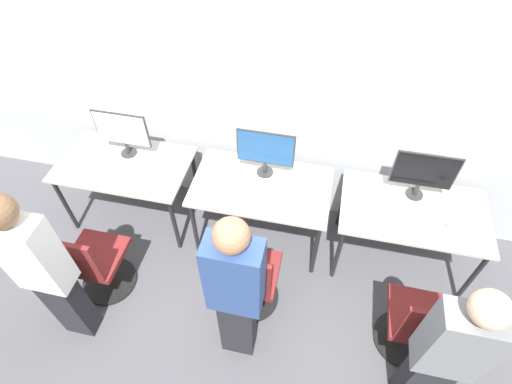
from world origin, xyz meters
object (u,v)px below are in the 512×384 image
keyboard_left (116,174)px  office_chair_right (416,327)px  keyboard_center (257,198)px  mouse_center (288,205)px  mouse_right (450,226)px  monitor_left (122,131)px  monitor_right (424,173)px  monitor_center (265,151)px  mouse_left (144,176)px  office_chair_center (250,281)px  office_chair_left (95,265)px  person_center (236,292)px  person_left (43,270)px  person_right (446,354)px  keyboard_right (416,219)px

keyboard_left → office_chair_right: (2.65, -0.69, -0.36)m
keyboard_center → mouse_center: (0.26, -0.02, 0.01)m
office_chair_right → mouse_right: bearing=75.6°
monitor_left → monitor_right: same height
monitor_right → office_chair_right: monitor_right is taller
monitor_center → office_chair_right: (1.36, -1.00, -0.62)m
monitor_left → mouse_left: bearing=-45.5°
office_chair_center → mouse_right: bearing=22.3°
office_chair_left → mouse_center: 1.68m
mouse_center → person_center: size_ratio=0.06×
keyboard_left → mouse_center: 1.55m
office_chair_right → monitor_left: bearing=159.8°
mouse_left → mouse_center: (1.29, -0.05, 0.00)m
person_left → mouse_right: 3.02m
mouse_center → person_right: person_right is taller
monitor_center → monitor_right: same height
keyboard_center → office_chair_center: office_chair_center is taller
keyboard_right → mouse_center: bearing=-175.3°
person_right → monitor_left: bearing=153.3°
keyboard_center → office_chair_right: bearing=-26.5°
office_chair_center → keyboard_right: 1.43m
monitor_left → mouse_right: size_ratio=5.52×
person_center → person_right: bearing=-4.6°
keyboard_center → monitor_left: bearing=167.1°
keyboard_left → office_chair_left: bearing=-85.6°
mouse_left → office_chair_right: (2.39, -0.71, -0.37)m
monitor_left → monitor_center: (1.29, 0.03, 0.00)m
keyboard_right → monitor_left: bearing=174.8°
monitor_center → office_chair_right: monitor_center is taller
mouse_right → office_chair_right: 0.83m
keyboard_right → monitor_center: bearing=168.6°
keyboard_left → person_left: (0.03, -1.08, 0.16)m
person_left → keyboard_right: 2.79m
office_chair_center → office_chair_right: (1.30, -0.11, 0.00)m
monitor_center → monitor_right: size_ratio=1.00×
keyboard_left → person_left: person_left is taller
monitor_center → keyboard_center: monitor_center is taller
mouse_left → monitor_left: bearing=134.5°
keyboard_center → person_center: (0.06, -0.94, 0.15)m
office_chair_right → monitor_center: bearing=143.7°
mouse_left → mouse_right: 2.58m
person_left → mouse_right: size_ratio=18.24×
office_chair_right → person_right: 0.59m
mouse_left → monitor_right: (2.32, 0.30, 0.25)m
monitor_left → office_chair_left: monitor_left is taller
monitor_center → keyboard_right: bearing=-11.4°
mouse_center → monitor_right: size_ratio=0.18×
monitor_left → mouse_right: 2.86m
monitor_center → mouse_right: 1.59m
keyboard_left → keyboard_center: bearing=-0.6°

